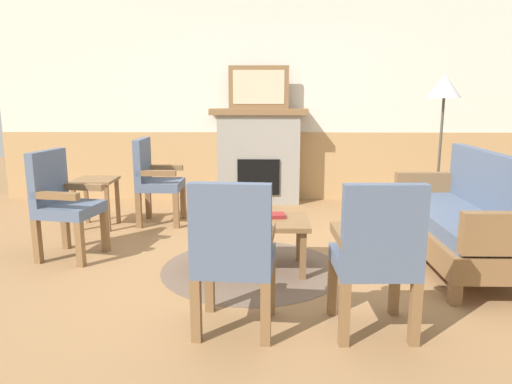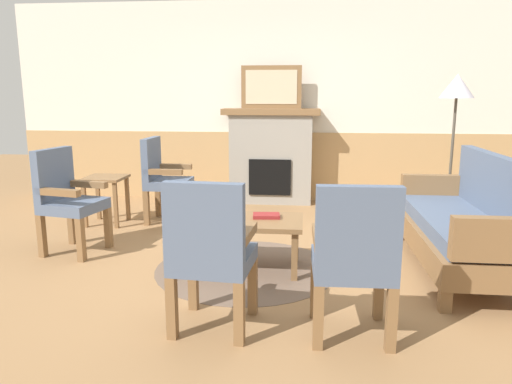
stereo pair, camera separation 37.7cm
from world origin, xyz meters
name	(u,v)px [view 2 (the right image)]	position (x,y,z in m)	size (l,w,h in m)	color
ground_plane	(252,259)	(0.00, 0.00, 0.00)	(14.00, 14.00, 0.00)	#997047
wall_back	(272,106)	(0.00, 2.60, 1.31)	(7.20, 0.14, 2.70)	silver
fireplace	(271,155)	(0.00, 2.35, 0.65)	(1.30, 0.44, 1.28)	gray
framed_picture	(271,87)	(0.00, 2.35, 1.56)	(0.80, 0.04, 0.56)	brown
couch	(463,225)	(1.79, -0.10, 0.40)	(0.70, 1.80, 0.98)	brown
coffee_table	(246,225)	(-0.03, -0.26, 0.39)	(0.96, 0.56, 0.44)	brown
round_rug	(246,268)	(-0.03, -0.26, 0.00)	(1.55, 1.55, 0.01)	brown
book_on_table	(266,216)	(0.14, -0.18, 0.46)	(0.23, 0.15, 0.03)	maroon
armchair_near_fireplace	(163,176)	(-1.18, 1.22, 0.54)	(0.49, 0.49, 0.98)	brown
armchair_by_window_left	(67,196)	(-1.75, 0.04, 0.54)	(0.56, 0.56, 0.98)	brown
armchair_front_left	(354,255)	(0.76, -1.38, 0.54)	(0.49, 0.49, 0.98)	brown
armchair_front_center	(210,249)	(-0.11, -1.37, 0.54)	(0.52, 0.52, 0.98)	brown
side_table	(106,187)	(-1.80, 1.04, 0.43)	(0.44, 0.44, 0.55)	brown
floor_lamp_by_couch	(456,96)	(2.05, 1.24, 1.45)	(0.36, 0.36, 1.68)	#332D28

